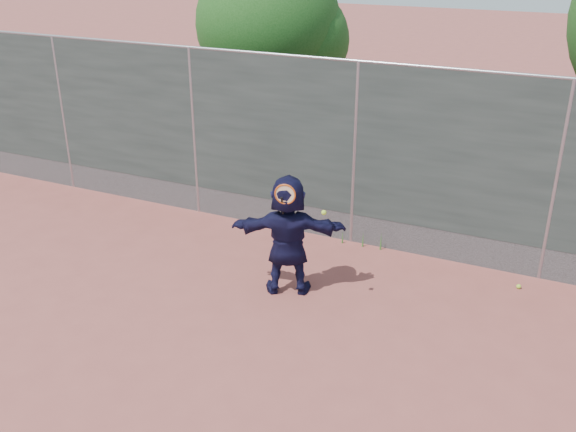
% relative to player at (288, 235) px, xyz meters
% --- Properties ---
extents(ground, '(80.00, 80.00, 0.00)m').
position_rel_player_xyz_m(ground, '(0.29, -1.59, -0.88)').
color(ground, '#9E4C42').
rests_on(ground, ground).
extents(player, '(1.71, 1.08, 1.76)m').
position_rel_player_xyz_m(player, '(0.00, 0.00, 0.00)').
color(player, black).
rests_on(player, ground).
extents(ball_ground, '(0.07, 0.07, 0.07)m').
position_rel_player_xyz_m(ball_ground, '(3.05, 1.44, -0.85)').
color(ball_ground, '#AEDF31').
rests_on(ball_ground, ground).
extents(fence, '(20.00, 0.06, 3.03)m').
position_rel_player_xyz_m(fence, '(0.29, 1.91, 0.70)').
color(fence, '#38423D').
rests_on(fence, ground).
extents(swing_action, '(0.74, 0.13, 0.51)m').
position_rel_player_xyz_m(swing_action, '(0.10, -0.20, 0.67)').
color(swing_action, '#C44D12').
rests_on(swing_action, ground).
extents(tree_left, '(3.15, 3.00, 4.53)m').
position_rel_player_xyz_m(tree_left, '(-2.56, 4.96, 2.06)').
color(tree_left, '#382314').
rests_on(tree_left, ground).
extents(weed_clump, '(0.68, 0.07, 0.30)m').
position_rel_player_xyz_m(weed_clump, '(0.58, 1.79, -0.75)').
color(weed_clump, '#387226').
rests_on(weed_clump, ground).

